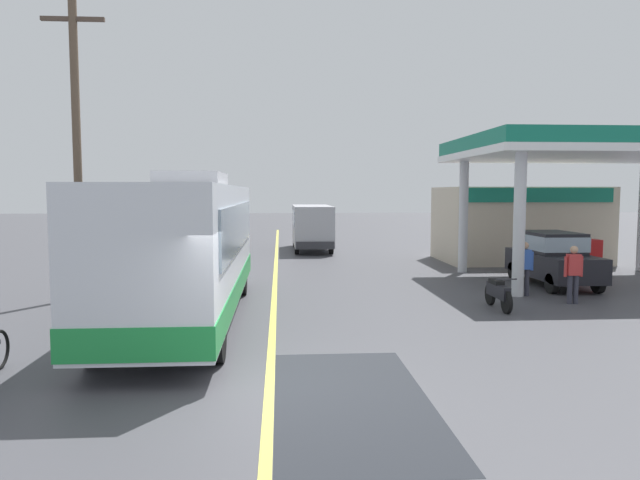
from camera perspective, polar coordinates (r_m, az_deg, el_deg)
ground at (r=29.23m, az=-4.29°, el=-1.54°), size 120.00×120.00×0.00m
lane_divider_stripe at (r=24.26m, az=-4.36°, el=-2.81°), size 0.16×50.00×0.01m
wet_puddle_patch at (r=9.24m, az=3.15°, el=-15.34°), size 2.36×5.10×0.01m
coach_bus_main at (r=14.88m, az=-12.80°, el=-1.01°), size 2.60×11.04×3.69m
gas_station_roadside at (r=26.42m, az=20.55°, el=3.22°), size 9.10×11.95×5.10m
car_at_pump at (r=21.33m, az=21.78°, el=-1.44°), size 1.70×4.20×1.82m
minibus_opposing_lane at (r=31.81m, az=-0.80°, el=1.64°), size 2.04×6.13×2.44m
motorcycle_parked_forecourt at (r=16.60m, az=17.03°, el=-4.96°), size 0.55×1.80×0.92m
pedestrian_near_pump at (r=18.03m, az=23.55°, el=-2.82°), size 0.55×0.22×1.66m
pedestrian_by_shop at (r=18.88m, az=19.38°, el=-2.38°), size 0.55×0.22×1.66m
utility_pole_roadside at (r=18.70m, az=-22.69°, el=8.60°), size 1.80×0.24×8.75m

